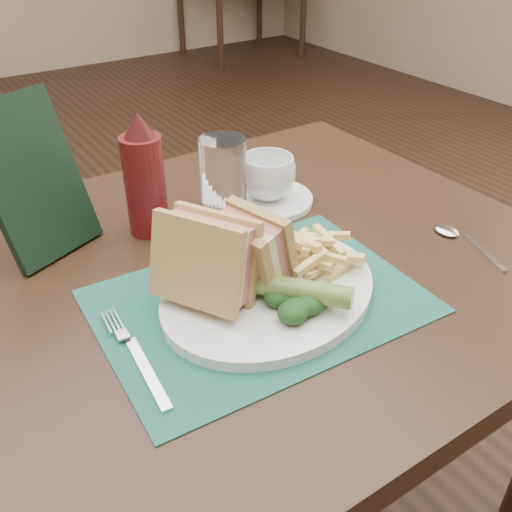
{
  "coord_description": "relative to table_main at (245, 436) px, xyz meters",
  "views": [
    {
      "loc": [
        -0.36,
        -1.07,
        1.19
      ],
      "look_at": [
        -0.02,
        -0.56,
        0.8
      ],
      "focal_mm": 40.0,
      "sensor_mm": 36.0,
      "label": 1
    }
  ],
  "objects": [
    {
      "name": "sandwich_half_a",
      "position": [
        -0.11,
        -0.08,
        0.45
      ],
      "size": [
        0.13,
        0.14,
        0.12
      ],
      "primitive_type": null,
      "rotation": [
        0.0,
        0.24,
        0.51
      ],
      "color": "tan",
      "rests_on": "plate"
    },
    {
      "name": "sandwich_half_b",
      "position": [
        -0.05,
        -0.08,
        0.44
      ],
      "size": [
        0.1,
        0.11,
        0.1
      ],
      "primitive_type": null,
      "rotation": [
        0.0,
        -0.24,
        0.24
      ],
      "color": "tan",
      "rests_on": "plate"
    },
    {
      "name": "plate",
      "position": [
        -0.02,
        -0.09,
        0.38
      ],
      "size": [
        0.35,
        0.31,
        0.01
      ],
      "primitive_type": null,
      "rotation": [
        0.0,
        0.0,
        0.25
      ],
      "color": "white",
      "rests_on": "placemat"
    },
    {
      "name": "fork",
      "position": [
        -0.21,
        -0.11,
        0.38
      ],
      "size": [
        0.05,
        0.17,
        0.01
      ],
      "primitive_type": null,
      "rotation": [
        0.0,
        0.0,
        -0.09
      ],
      "color": "silver",
      "rests_on": "placemat"
    },
    {
      "name": "fries_pile",
      "position": [
        0.05,
        -0.08,
        0.42
      ],
      "size": [
        0.18,
        0.2,
        0.05
      ],
      "primitive_type": null,
      "color": "#EBCB75",
      "rests_on": "plate"
    },
    {
      "name": "table_bg_right",
      "position": [
        2.29,
        3.61,
        0.0
      ],
      "size": [
        0.9,
        0.75,
        0.75
      ],
      "primitive_type": null,
      "color": "black",
      "rests_on": "ground"
    },
    {
      "name": "check_presenter",
      "position": [
        -0.22,
        0.18,
        0.48
      ],
      "size": [
        0.16,
        0.13,
        0.22
      ],
      "primitive_type": "cube",
      "rotation": [
        -0.31,
        0.0,
        0.41
      ],
      "color": "black",
      "rests_on": "table_main"
    },
    {
      "name": "pickle_spear",
      "position": [
        -0.01,
        -0.15,
        0.41
      ],
      "size": [
        0.1,
        0.11,
        0.03
      ],
      "primitive_type": "cylinder",
      "rotation": [
        1.54,
        0.0,
        0.66
      ],
      "color": "#4E6E2A",
      "rests_on": "plate"
    },
    {
      "name": "floor",
      "position": [
        0.0,
        0.5,
        -0.38
      ],
      "size": [
        7.0,
        7.0,
        0.0
      ],
      "primitive_type": "plane",
      "color": "black",
      "rests_on": "ground"
    },
    {
      "name": "drinking_glass",
      "position": [
        0.04,
        0.12,
        0.44
      ],
      "size": [
        0.08,
        0.08,
        0.13
      ],
      "primitive_type": "cylinder",
      "rotation": [
        0.0,
        0.0,
        0.14
      ],
      "color": "white",
      "rests_on": "table_main"
    },
    {
      "name": "saucer",
      "position": [
        0.13,
        0.12,
        0.38
      ],
      "size": [
        0.18,
        0.18,
        0.01
      ],
      "primitive_type": "cylinder",
      "rotation": [
        0.0,
        0.0,
        -0.23
      ],
      "color": "white",
      "rests_on": "table_main"
    },
    {
      "name": "spoon",
      "position": [
        0.3,
        -0.16,
        0.38
      ],
      "size": [
        0.08,
        0.15,
        0.01
      ],
      "primitive_type": null,
      "rotation": [
        0.0,
        0.0,
        -0.35
      ],
      "color": "silver",
      "rests_on": "table_main"
    },
    {
      "name": "coffee_cup",
      "position": [
        0.13,
        0.12,
        0.42
      ],
      "size": [
        0.13,
        0.13,
        0.07
      ],
      "primitive_type": "imported",
      "rotation": [
        0.0,
        0.0,
        0.84
      ],
      "color": "white",
      "rests_on": "saucer"
    },
    {
      "name": "placemat",
      "position": [
        -0.03,
        -0.1,
        0.38
      ],
      "size": [
        0.41,
        0.3,
        0.0
      ],
      "primitive_type": "cube",
      "rotation": [
        0.0,
        0.0,
        -0.05
      ],
      "color": "#195243",
      "rests_on": "table_main"
    },
    {
      "name": "kale_garnish",
      "position": [
        -0.01,
        -0.15,
        0.41
      ],
      "size": [
        0.11,
        0.08,
        0.03
      ],
      "primitive_type": null,
      "color": "#123214",
      "rests_on": "plate"
    },
    {
      "name": "ketchup_bottle",
      "position": [
        -0.07,
        0.14,
        0.47
      ],
      "size": [
        0.06,
        0.06,
        0.19
      ],
      "primitive_type": null,
      "rotation": [
        0.0,
        0.0,
        0.08
      ],
      "color": "#530E12",
      "rests_on": "table_main"
    },
    {
      "name": "table_main",
      "position": [
        0.0,
        0.0,
        0.0
      ],
      "size": [
        0.9,
        0.75,
        0.75
      ],
      "primitive_type": null,
      "color": "black",
      "rests_on": "ground"
    }
  ]
}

